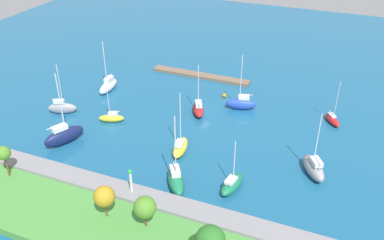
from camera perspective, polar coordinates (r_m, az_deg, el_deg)
name	(u,v)px	position (r m, az deg, el deg)	size (l,w,h in m)	color
water	(203,113)	(80.65, 1.51, 0.93)	(160.00, 160.00, 0.00)	#19567F
pier_dock	(200,75)	(95.38, 1.16, 6.06)	(22.68, 2.35, 0.63)	brown
breakwater	(134,196)	(60.29, -7.92, -10.19)	(63.27, 3.38, 1.57)	gray
shoreline_park	(113,223)	(57.15, -10.62, -13.57)	(61.32, 13.62, 1.09)	#478C3D
harbor_beacon	(131,179)	(58.52, -8.32, -7.95)	(0.56, 0.56, 3.73)	silver
park_tree_midwest	(210,240)	(47.88, 2.49, -15.98)	(3.40, 3.40, 5.75)	brown
park_tree_west	(145,207)	(53.25, -6.40, -11.69)	(2.88, 2.88, 4.58)	brown
park_tree_east	(3,153)	(66.23, -24.21, -4.15)	(2.12, 2.12, 5.12)	brown
park_tree_center	(104,196)	(55.30, -11.82, -10.12)	(2.80, 2.80, 4.72)	brown
sailboat_red_off_beacon	(198,109)	(79.82, 0.86, 1.53)	(4.24, 5.77, 9.97)	red
sailboat_green_west_end	(232,184)	(61.83, 5.45, -8.63)	(2.93, 5.94, 8.17)	#19724C
sailboat_yellow_inner_mooring	(180,147)	(69.09, -1.61, -3.69)	(2.99, 6.09, 10.76)	yellow
sailboat_gray_far_south	(62,108)	(83.76, -17.21, 1.61)	(5.62, 3.58, 10.13)	gray
sailboat_white_by_breakwater	(108,86)	(90.30, -11.29, 4.59)	(2.24, 6.51, 11.02)	white
sailboat_navy_near_pier	(64,135)	(74.17, -16.99, -2.01)	(4.83, 7.41, 12.84)	#141E4C
sailboat_blue_outer_mooring	(241,103)	(81.97, 6.70, 2.25)	(6.12, 3.29, 11.22)	#2347B2
sailboat_red_east_end	(332,120)	(81.24, 18.50, 0.05)	(3.76, 4.51, 8.56)	red
sailboat_green_mid_basin	(176,180)	(61.84, -2.21, -8.14)	(5.46, 6.67, 12.14)	#19724C
sailboat_yellow_far_north	(112,118)	(78.85, -10.85, 0.30)	(4.85, 3.10, 8.05)	yellow
sailboat_gray_along_channel	(314,168)	(66.59, 16.17, -6.21)	(5.12, 6.54, 10.51)	gray
mooring_buoy_orange	(224,95)	(86.49, 4.41, 3.35)	(0.88, 0.88, 0.88)	orange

